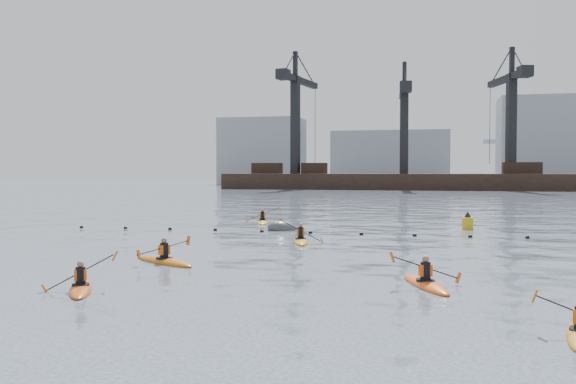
{
  "coord_description": "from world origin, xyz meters",
  "views": [
    {
      "loc": [
        4.71,
        -12.55,
        3.68
      ],
      "look_at": [
        -0.93,
        11.91,
        2.8
      ],
      "focal_mm": 38.0,
      "sensor_mm": 36.0,
      "label": 1
    }
  ],
  "objects_px": {
    "kayaker_0": "(81,287)",
    "kayaker_3": "(301,240)",
    "kayaker_4": "(425,283)",
    "nav_buoy": "(468,223)",
    "kayaker_2": "(164,260)",
    "kayaker_5": "(263,221)",
    "mooring_buoy": "(284,230)"
  },
  "relations": [
    {
      "from": "kayaker_0",
      "to": "kayaker_3",
      "type": "relative_size",
      "value": 0.89
    },
    {
      "from": "kayaker_4",
      "to": "nav_buoy",
      "type": "bearing_deg",
      "value": -118.83
    },
    {
      "from": "kayaker_2",
      "to": "kayaker_5",
      "type": "distance_m",
      "value": 18.87
    },
    {
      "from": "kayaker_0",
      "to": "kayaker_4",
      "type": "bearing_deg",
      "value": -12.57
    },
    {
      "from": "kayaker_5",
      "to": "mooring_buoy",
      "type": "distance_m",
      "value": 5.25
    },
    {
      "from": "kayaker_2",
      "to": "kayaker_3",
      "type": "bearing_deg",
      "value": 7.21
    },
    {
      "from": "nav_buoy",
      "to": "kayaker_0",
      "type": "bearing_deg",
      "value": -119.17
    },
    {
      "from": "nav_buoy",
      "to": "kayaker_2",
      "type": "bearing_deg",
      "value": -126.22
    },
    {
      "from": "kayaker_0",
      "to": "kayaker_3",
      "type": "distance_m",
      "value": 14.44
    },
    {
      "from": "kayaker_5",
      "to": "mooring_buoy",
      "type": "bearing_deg",
      "value": -75.17
    },
    {
      "from": "nav_buoy",
      "to": "kayaker_4",
      "type": "bearing_deg",
      "value": -97.14
    },
    {
      "from": "kayaker_0",
      "to": "nav_buoy",
      "type": "bearing_deg",
      "value": 31.77
    },
    {
      "from": "kayaker_3",
      "to": "mooring_buoy",
      "type": "bearing_deg",
      "value": 97.21
    },
    {
      "from": "kayaker_3",
      "to": "kayaker_4",
      "type": "height_order",
      "value": "kayaker_3"
    },
    {
      "from": "kayaker_0",
      "to": "kayaker_3",
      "type": "height_order",
      "value": "kayaker_3"
    },
    {
      "from": "kayaker_0",
      "to": "kayaker_5",
      "type": "height_order",
      "value": "kayaker_5"
    },
    {
      "from": "kayaker_3",
      "to": "kayaker_4",
      "type": "distance_m",
      "value": 12.52
    },
    {
      "from": "mooring_buoy",
      "to": "kayaker_3",
      "type": "bearing_deg",
      "value": -68.98
    },
    {
      "from": "kayaker_2",
      "to": "mooring_buoy",
      "type": "distance_m",
      "value": 14.37
    },
    {
      "from": "kayaker_3",
      "to": "mooring_buoy",
      "type": "relative_size",
      "value": 1.64
    },
    {
      "from": "kayaker_2",
      "to": "kayaker_3",
      "type": "height_order",
      "value": "kayaker_3"
    },
    {
      "from": "nav_buoy",
      "to": "kayaker_5",
      "type": "bearing_deg",
      "value": 173.64
    },
    {
      "from": "kayaker_0",
      "to": "kayaker_4",
      "type": "distance_m",
      "value": 10.79
    },
    {
      "from": "kayaker_5",
      "to": "mooring_buoy",
      "type": "height_order",
      "value": "kayaker_5"
    },
    {
      "from": "kayaker_2",
      "to": "kayaker_4",
      "type": "distance_m",
      "value": 10.51
    },
    {
      "from": "mooring_buoy",
      "to": "kayaker_4",
      "type": "bearing_deg",
      "value": -62.88
    },
    {
      "from": "kayaker_3",
      "to": "mooring_buoy",
      "type": "height_order",
      "value": "kayaker_3"
    },
    {
      "from": "kayaker_2",
      "to": "nav_buoy",
      "type": "distance_m",
      "value": 21.44
    },
    {
      "from": "kayaker_0",
      "to": "mooring_buoy",
      "type": "xyz_separation_m",
      "value": [
        1.67,
        20.0,
        -0.1
      ]
    },
    {
      "from": "kayaker_5",
      "to": "kayaker_4",
      "type": "bearing_deg",
      "value": -77.35
    },
    {
      "from": "kayaker_2",
      "to": "kayaker_3",
      "type": "relative_size",
      "value": 0.98
    },
    {
      "from": "kayaker_0",
      "to": "nav_buoy",
      "type": "height_order",
      "value": "kayaker_0"
    }
  ]
}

